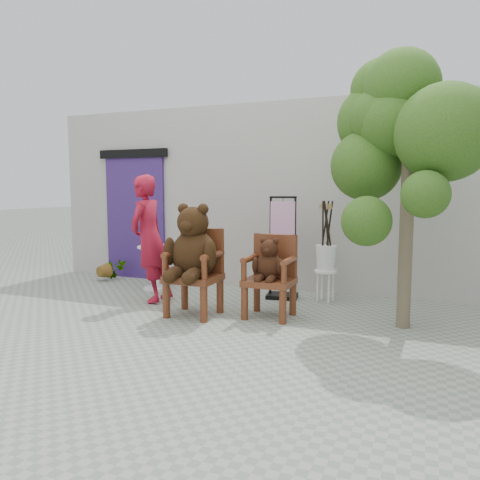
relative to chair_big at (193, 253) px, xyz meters
The scene contains 11 objects.
ground_plane 1.33m from the chair_big, 39.68° to the right, with size 60.00×60.00×0.00m, color gray.
back_wall 2.65m from the chair_big, 71.43° to the left, with size 9.00×1.00×3.00m, color #ACA9A1.
doorway 2.92m from the chair_big, 138.97° to the left, with size 1.40×0.11×2.33m.
chair_big is the anchor object (origin of this frame).
chair_small 1.00m from the chair_big, 18.10° to the left, with size 0.59×0.55×1.04m.
person 1.05m from the chair_big, 154.10° to the left, with size 0.66×0.43×1.81m, color maroon.
cafe_table 1.81m from the chair_big, 137.66° to the left, with size 0.60×0.60×0.70m.
display_stand 1.56m from the chair_big, 60.03° to the left, with size 0.50×0.42×1.51m.
stool_bucket 1.98m from the chair_big, 44.32° to the left, with size 0.32×0.32×1.45m.
tree 2.87m from the chair_big, 13.52° to the left, with size 1.81×1.79×3.23m.
potted_plant 2.94m from the chair_big, 148.78° to the left, with size 0.40×0.35×0.45m, color #1E3E11.
Camera 1 is at (1.96, -4.56, 1.61)m, focal length 35.00 mm.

